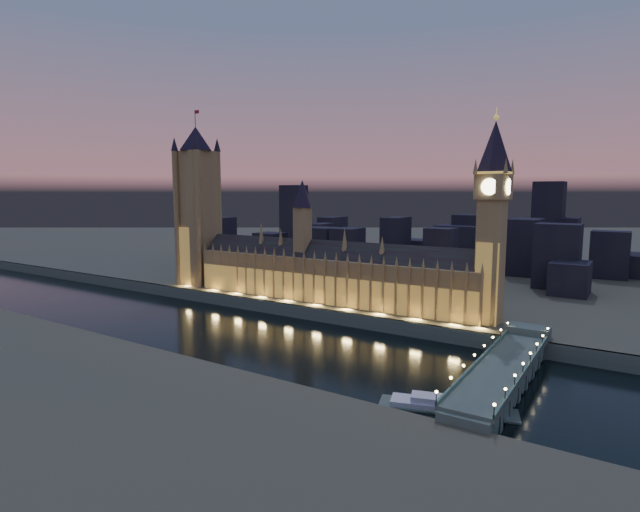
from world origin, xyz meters
The scene contains 9 objects.
ground_plane centered at (0.00, 0.00, 0.00)m, with size 2000.00×2000.00×0.00m, color black.
north_bank centered at (0.00, 520.00, 4.00)m, with size 2000.00×960.00×8.00m, color #494B40.
embankment_wall centered at (0.00, 41.00, 4.00)m, with size 2000.00×2.50×8.00m, color #49574A.
palace_of_westminster centered at (5.85, 61.75, 26.37)m, with size 202.00×22.16×78.00m.
victoria_tower centered at (-110.00, 61.93, 72.94)m, with size 31.68×31.68×130.51m.
elizabeth_tower centered at (108.00, 61.93, 71.07)m, with size 18.00×18.00×112.98m.
westminster_bridge centered at (132.00, -3.45, 5.99)m, with size 18.90×113.00×15.90m.
river_boat centered at (119.74, -38.10, 1.56)m, with size 50.21×25.19×4.50m.
city_backdrop centered at (34.75, 247.52, 31.22)m, with size 458.73×215.63×79.86m.
Camera 1 is at (173.93, -207.31, 77.80)m, focal length 28.00 mm.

